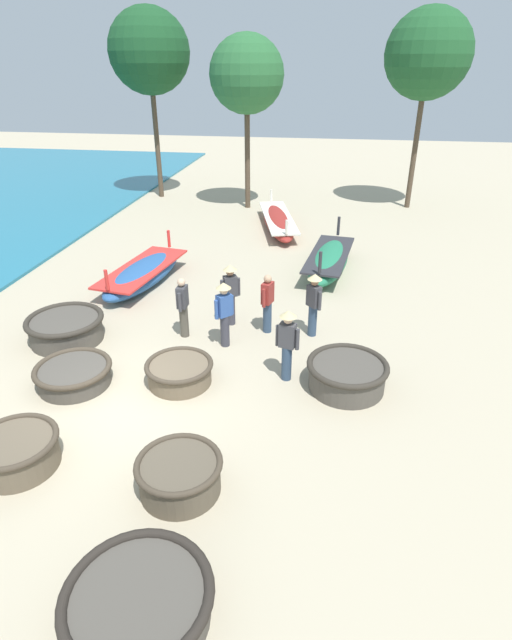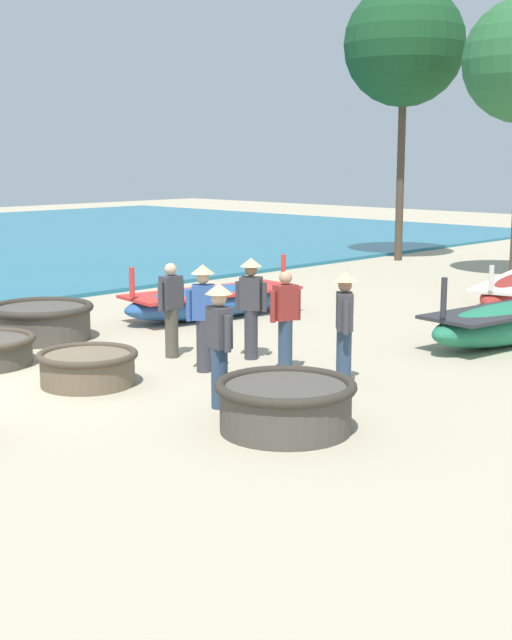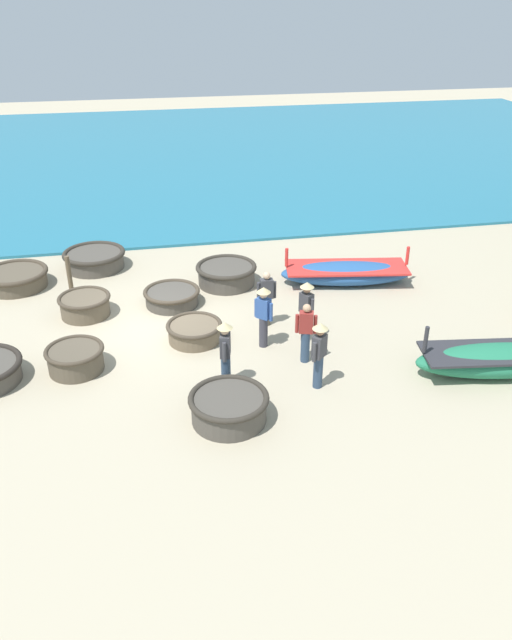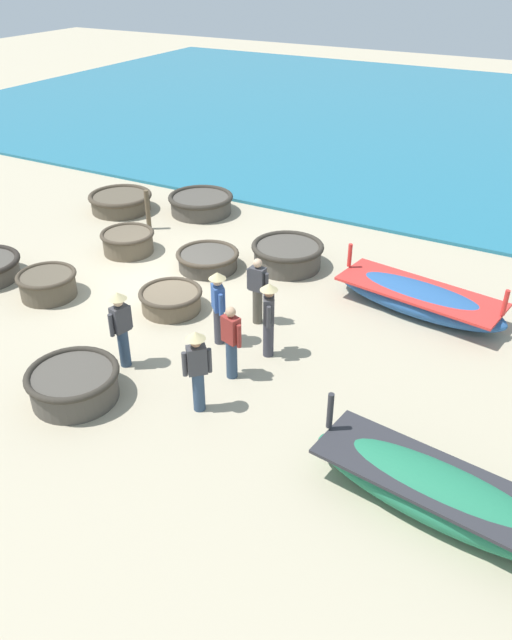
{
  "view_description": "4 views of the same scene",
  "coord_description": "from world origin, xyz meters",
  "px_view_note": "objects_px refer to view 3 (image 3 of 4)",
  "views": [
    {
      "loc": [
        4.04,
        -7.69,
        6.21
      ],
      "look_at": [
        2.46,
        2.34,
        0.92
      ],
      "focal_mm": 28.0,
      "sensor_mm": 36.0,
      "label": 1
    },
    {
      "loc": [
        11.52,
        -6.43,
        3.3
      ],
      "look_at": [
        2.77,
        2.65,
        0.96
      ],
      "focal_mm": 50.0,
      "sensor_mm": 36.0,
      "label": 2
    },
    {
      "loc": [
        15.25,
        -0.2,
        8.19
      ],
      "look_at": [
        2.4,
        2.31,
        1.18
      ],
      "focal_mm": 35.0,
      "sensor_mm": 36.0,
      "label": 3
    },
    {
      "loc": [
        11.01,
        8.72,
        7.33
      ],
      "look_at": [
        1.61,
        3.52,
        0.79
      ],
      "focal_mm": 35.0,
      "sensor_mm": 36.0,
      "label": 4
    }
  ],
  "objects_px": {
    "mooring_post_mid_beach": "(69,275)",
    "fisherman_crouching": "(266,297)",
    "long_boat_green_hull": "(500,360)",
    "fisherman_by_coracle": "(225,350)",
    "fisherman_with_hat": "(319,351)",
    "fisherman_standing_left": "(306,308)",
    "coracle_nearest": "(94,259)",
    "coracle_upturned": "(85,305)",
    "coracle_far_left": "(194,331)",
    "long_boat_red_hull": "(346,273)",
    "coracle_weathered": "(16,278)",
    "coracle_far_right": "(226,274)",
    "fisherman_hauling": "(306,331)",
    "coracle_beside_post": "(229,407)",
    "fisherman_standing_right": "(264,313)",
    "coracle_front_right": "(75,358)",
    "coracle_center": "(172,296)"
  },
  "relations": [
    {
      "from": "fisherman_crouching",
      "to": "mooring_post_mid_beach",
      "type": "xyz_separation_m",
      "value": [
        -3.09,
        -5.38,
        -0.24
      ]
    },
    {
      "from": "fisherman_by_coracle",
      "to": "fisherman_crouching",
      "type": "bearing_deg",
      "value": 150.83
    },
    {
      "from": "coracle_upturned",
      "to": "fisherman_standing_right",
      "type": "xyz_separation_m",
      "value": [
        2.64,
        4.58,
        0.64
      ]
    },
    {
      "from": "coracle_beside_post",
      "to": "mooring_post_mid_beach",
      "type": "distance_m",
      "value": 8.04
    },
    {
      "from": "coracle_upturned",
      "to": "fisherman_standing_left",
      "type": "xyz_separation_m",
      "value": [
        2.56,
        5.71,
        0.64
      ]
    },
    {
      "from": "coracle_far_right",
      "to": "fisherman_standing_left",
      "type": "xyz_separation_m",
      "value": [
        3.87,
        1.49,
        0.61
      ]
    },
    {
      "from": "coracle_upturned",
      "to": "fisherman_crouching",
      "type": "xyz_separation_m",
      "value": [
        1.53,
        4.89,
        0.51
      ]
    },
    {
      "from": "fisherman_crouching",
      "to": "coracle_upturned",
      "type": "bearing_deg",
      "value": -107.38
    },
    {
      "from": "coracle_beside_post",
      "to": "mooring_post_mid_beach",
      "type": "xyz_separation_m",
      "value": [
        -7.12,
        -3.71,
        0.26
      ]
    },
    {
      "from": "coracle_beside_post",
      "to": "fisherman_crouching",
      "type": "height_order",
      "value": "fisherman_crouching"
    },
    {
      "from": "coracle_upturned",
      "to": "fisherman_standing_left",
      "type": "relative_size",
      "value": 0.88
    },
    {
      "from": "coracle_front_right",
      "to": "long_boat_green_hull",
      "type": "bearing_deg",
      "value": 78.02
    },
    {
      "from": "coracle_far_right",
      "to": "coracle_nearest",
      "type": "xyz_separation_m",
      "value": [
        -2.08,
        -4.06,
        -0.03
      ]
    },
    {
      "from": "coracle_nearest",
      "to": "fisherman_crouching",
      "type": "xyz_separation_m",
      "value": [
        4.92,
        4.73,
        0.51
      ]
    },
    {
      "from": "coracle_nearest",
      "to": "fisherman_standing_right",
      "type": "bearing_deg",
      "value": 36.23
    },
    {
      "from": "fisherman_standing_left",
      "to": "coracle_weathered",
      "type": "bearing_deg",
      "value": -121.83
    },
    {
      "from": "coracle_far_right",
      "to": "long_boat_red_hull",
      "type": "height_order",
      "value": "long_boat_red_hull"
    },
    {
      "from": "long_boat_red_hull",
      "to": "mooring_post_mid_beach",
      "type": "bearing_deg",
      "value": -96.04
    },
    {
      "from": "mooring_post_mid_beach",
      "to": "fisherman_crouching",
      "type": "bearing_deg",
      "value": 60.11
    },
    {
      "from": "coracle_far_right",
      "to": "long_boat_green_hull",
      "type": "distance_m",
      "value": 8.45
    },
    {
      "from": "fisherman_with_hat",
      "to": "fisherman_standing_left",
      "type": "bearing_deg",
      "value": 172.58
    },
    {
      "from": "coracle_weathered",
      "to": "coracle_far_right",
      "type": "height_order",
      "value": "coracle_far_right"
    },
    {
      "from": "coracle_far_right",
      "to": "fisherman_standing_left",
      "type": "bearing_deg",
      "value": 21.06
    },
    {
      "from": "coracle_far_left",
      "to": "long_boat_green_hull",
      "type": "bearing_deg",
      "value": 66.72
    },
    {
      "from": "coracle_front_right",
      "to": "coracle_upturned",
      "type": "xyz_separation_m",
      "value": [
        -2.9,
        0.09,
        -0.01
      ]
    },
    {
      "from": "fisherman_by_coracle",
      "to": "fisherman_hauling",
      "type": "xyz_separation_m",
      "value": [
        -0.71,
        2.07,
        -0.12
      ]
    },
    {
      "from": "coracle_beside_post",
      "to": "fisherman_standing_right",
      "type": "distance_m",
      "value": 3.28
    },
    {
      "from": "coracle_center",
      "to": "fisherman_crouching",
      "type": "xyz_separation_m",
      "value": [
        1.75,
        2.44,
        0.58
      ]
    },
    {
      "from": "long_boat_red_hull",
      "to": "fisherman_standing_left",
      "type": "xyz_separation_m",
      "value": [
        3.24,
        -2.18,
        0.62
      ]
    },
    {
      "from": "coracle_nearest",
      "to": "fisherman_crouching",
      "type": "distance_m",
      "value": 6.85
    },
    {
      "from": "coracle_weathered",
      "to": "coracle_front_right",
      "type": "xyz_separation_m",
      "value": [
        5.23,
        2.09,
        0.02
      ]
    },
    {
      "from": "fisherman_crouching",
      "to": "mooring_post_mid_beach",
      "type": "height_order",
      "value": "fisherman_crouching"
    },
    {
      "from": "coracle_beside_post",
      "to": "fisherman_crouching",
      "type": "bearing_deg",
      "value": 157.6
    },
    {
      "from": "coracle_front_right",
      "to": "coracle_far_right",
      "type": "relative_size",
      "value": 0.75
    },
    {
      "from": "coracle_beside_post",
      "to": "fisherman_hauling",
      "type": "xyz_separation_m",
      "value": [
        -2.0,
        2.21,
        0.5
      ]
    },
    {
      "from": "coracle_nearest",
      "to": "fisherman_standing_left",
      "type": "distance_m",
      "value": 8.16
    },
    {
      "from": "fisherman_crouching",
      "to": "fisherman_hauling",
      "type": "relative_size",
      "value": 1.0
    },
    {
      "from": "coracle_far_left",
      "to": "fisherman_crouching",
      "type": "xyz_separation_m",
      "value": [
        -0.48,
        2.02,
        0.56
      ]
    },
    {
      "from": "coracle_weathered",
      "to": "fisherman_hauling",
      "type": "xyz_separation_m",
      "value": [
        5.89,
        7.61,
        0.53
      ]
    },
    {
      "from": "coracle_nearest",
      "to": "coracle_upturned",
      "type": "relative_size",
      "value": 1.38
    },
    {
      "from": "coracle_front_right",
      "to": "coracle_upturned",
      "type": "relative_size",
      "value": 0.97
    },
    {
      "from": "coracle_far_left",
      "to": "mooring_post_mid_beach",
      "type": "bearing_deg",
      "value": -136.74
    },
    {
      "from": "long_boat_green_hull",
      "to": "fisherman_with_hat",
      "type": "bearing_deg",
      "value": -93.82
    },
    {
      "from": "long_boat_green_hull",
      "to": "fisherman_standing_left",
      "type": "height_order",
      "value": "fisherman_standing_left"
    },
    {
      "from": "coracle_nearest",
      "to": "coracle_upturned",
      "type": "distance_m",
      "value": 3.39
    },
    {
      "from": "fisherman_standing_left",
      "to": "coracle_far_left",
      "type": "bearing_deg",
      "value": -101.08
    },
    {
      "from": "long_boat_green_hull",
      "to": "fisherman_by_coracle",
      "type": "height_order",
      "value": "fisherman_by_coracle"
    },
    {
      "from": "fisherman_standing_left",
      "to": "long_boat_red_hull",
      "type": "bearing_deg",
      "value": 146.01
    },
    {
      "from": "long_boat_red_hull",
      "to": "fisherman_by_coracle",
      "type": "xyz_separation_m",
      "value": [
        4.94,
        -4.53,
        0.62
      ]
    },
    {
      "from": "coracle_nearest",
      "to": "mooring_post_mid_beach",
      "type": "xyz_separation_m",
      "value": [
        1.83,
        -0.64,
        0.27
      ]
    }
  ]
}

